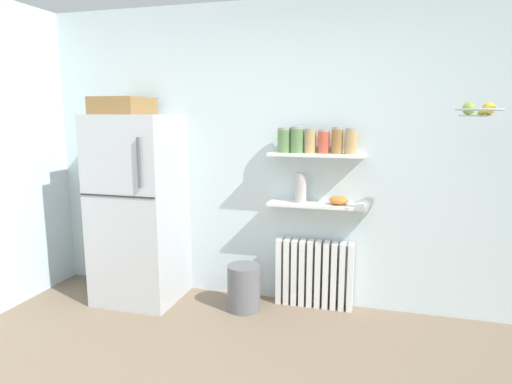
{
  "coord_description": "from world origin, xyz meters",
  "views": [
    {
      "loc": [
        0.82,
        -1.74,
        1.67
      ],
      "look_at": [
        -0.12,
        1.6,
        1.05
      ],
      "focal_mm": 31.03,
      "sensor_mm": 36.0,
      "label": 1
    }
  ],
  "objects_px": {
    "radiator": "(314,274)",
    "shelf_bowl": "(339,200)",
    "vase": "(301,188)",
    "hanging_fruit_basket": "(480,110)",
    "storage_jar_1": "(297,140)",
    "storage_jar_0": "(284,140)",
    "storage_jar_5": "(351,141)",
    "refrigerator": "(138,205)",
    "trash_bin": "(244,288)",
    "storage_jar_3": "(324,142)",
    "storage_jar_4": "(337,141)",
    "storage_jar_2": "(310,141)"
  },
  "relations": [
    {
      "from": "storage_jar_1",
      "to": "hanging_fruit_basket",
      "type": "distance_m",
      "value": 1.36
    },
    {
      "from": "refrigerator",
      "to": "storage_jar_1",
      "type": "bearing_deg",
      "value": 8.7
    },
    {
      "from": "refrigerator",
      "to": "hanging_fruit_basket",
      "type": "relative_size",
      "value": 5.91
    },
    {
      "from": "storage_jar_3",
      "to": "vase",
      "type": "xyz_separation_m",
      "value": [
        -0.18,
        0.0,
        -0.39
      ]
    },
    {
      "from": "storage_jar_2",
      "to": "radiator",
      "type": "bearing_deg",
      "value": 28.84
    },
    {
      "from": "hanging_fruit_basket",
      "to": "storage_jar_2",
      "type": "bearing_deg",
      "value": 163.62
    },
    {
      "from": "storage_jar_1",
      "to": "storage_jar_2",
      "type": "bearing_deg",
      "value": 0.0
    },
    {
      "from": "refrigerator",
      "to": "storage_jar_4",
      "type": "distance_m",
      "value": 1.82
    },
    {
      "from": "storage_jar_0",
      "to": "radiator",
      "type": "bearing_deg",
      "value": 6.28
    },
    {
      "from": "storage_jar_1",
      "to": "storage_jar_0",
      "type": "bearing_deg",
      "value": 180.0
    },
    {
      "from": "vase",
      "to": "trash_bin",
      "type": "distance_m",
      "value": 0.98
    },
    {
      "from": "storage_jar_3",
      "to": "shelf_bowl",
      "type": "distance_m",
      "value": 0.5
    },
    {
      "from": "storage_jar_0",
      "to": "storage_jar_1",
      "type": "xyz_separation_m",
      "value": [
        0.11,
        0.0,
        0.0
      ]
    },
    {
      "from": "refrigerator",
      "to": "hanging_fruit_basket",
      "type": "height_order",
      "value": "refrigerator"
    },
    {
      "from": "storage_jar_4",
      "to": "storage_jar_5",
      "type": "distance_m",
      "value": 0.11
    },
    {
      "from": "storage_jar_0",
      "to": "hanging_fruit_basket",
      "type": "bearing_deg",
      "value": -13.94
    },
    {
      "from": "refrigerator",
      "to": "storage_jar_0",
      "type": "height_order",
      "value": "refrigerator"
    },
    {
      "from": "storage_jar_4",
      "to": "storage_jar_0",
      "type": "bearing_deg",
      "value": 180.0
    },
    {
      "from": "storage_jar_3",
      "to": "storage_jar_5",
      "type": "relative_size",
      "value": 0.94
    },
    {
      "from": "trash_bin",
      "to": "refrigerator",
      "type": "bearing_deg",
      "value": -179.64
    },
    {
      "from": "storage_jar_2",
      "to": "shelf_bowl",
      "type": "xyz_separation_m",
      "value": [
        0.25,
        0.0,
        -0.48
      ]
    },
    {
      "from": "radiator",
      "to": "storage_jar_5",
      "type": "xyz_separation_m",
      "value": [
        0.27,
        -0.03,
        1.15
      ]
    },
    {
      "from": "refrigerator",
      "to": "trash_bin",
      "type": "height_order",
      "value": "refrigerator"
    },
    {
      "from": "storage_jar_0",
      "to": "storage_jar_4",
      "type": "height_order",
      "value": "storage_jar_4"
    },
    {
      "from": "storage_jar_0",
      "to": "trash_bin",
      "type": "relative_size",
      "value": 0.52
    },
    {
      "from": "storage_jar_1",
      "to": "storage_jar_5",
      "type": "xyz_separation_m",
      "value": [
        0.44,
        0.0,
        -0.0
      ]
    },
    {
      "from": "refrigerator",
      "to": "storage_jar_4",
      "type": "bearing_deg",
      "value": 7.05
    },
    {
      "from": "storage_jar_2",
      "to": "shelf_bowl",
      "type": "bearing_deg",
      "value": 0.0
    },
    {
      "from": "storage_jar_3",
      "to": "shelf_bowl",
      "type": "height_order",
      "value": "storage_jar_3"
    },
    {
      "from": "vase",
      "to": "hanging_fruit_basket",
      "type": "relative_size",
      "value": 0.83
    },
    {
      "from": "storage_jar_2",
      "to": "storage_jar_5",
      "type": "height_order",
      "value": "storage_jar_5"
    },
    {
      "from": "radiator",
      "to": "shelf_bowl",
      "type": "xyz_separation_m",
      "value": [
        0.19,
        -0.03,
        0.67
      ]
    },
    {
      "from": "storage_jar_2",
      "to": "storage_jar_5",
      "type": "bearing_deg",
      "value": 0.0
    },
    {
      "from": "radiator",
      "to": "refrigerator",
      "type": "bearing_deg",
      "value": -171.12
    },
    {
      "from": "storage_jar_3",
      "to": "storage_jar_4",
      "type": "height_order",
      "value": "storage_jar_4"
    },
    {
      "from": "refrigerator",
      "to": "vase",
      "type": "bearing_deg",
      "value": 8.48
    },
    {
      "from": "storage_jar_1",
      "to": "radiator",
      "type": "bearing_deg",
      "value": 10.4
    },
    {
      "from": "storage_jar_3",
      "to": "hanging_fruit_basket",
      "type": "xyz_separation_m",
      "value": [
        1.07,
        -0.35,
        0.25
      ]
    },
    {
      "from": "storage_jar_1",
      "to": "shelf_bowl",
      "type": "distance_m",
      "value": 0.61
    },
    {
      "from": "hanging_fruit_basket",
      "to": "vase",
      "type": "bearing_deg",
      "value": 164.51
    },
    {
      "from": "storage_jar_0",
      "to": "trash_bin",
      "type": "bearing_deg",
      "value": -145.27
    },
    {
      "from": "radiator",
      "to": "storage_jar_3",
      "type": "xyz_separation_m",
      "value": [
        0.05,
        -0.03,
        1.15
      ]
    },
    {
      "from": "shelf_bowl",
      "to": "trash_bin",
      "type": "bearing_deg",
      "value": -164.89
    },
    {
      "from": "storage_jar_4",
      "to": "hanging_fruit_basket",
      "type": "height_order",
      "value": "hanging_fruit_basket"
    },
    {
      "from": "radiator",
      "to": "storage_jar_3",
      "type": "height_order",
      "value": "storage_jar_3"
    },
    {
      "from": "vase",
      "to": "hanging_fruit_basket",
      "type": "height_order",
      "value": "hanging_fruit_basket"
    },
    {
      "from": "storage_jar_0",
      "to": "storage_jar_3",
      "type": "xyz_separation_m",
      "value": [
        0.33,
        0.0,
        -0.01
      ]
    },
    {
      "from": "storage_jar_0",
      "to": "storage_jar_5",
      "type": "relative_size",
      "value": 1.0
    },
    {
      "from": "vase",
      "to": "shelf_bowl",
      "type": "bearing_deg",
      "value": 0.0
    },
    {
      "from": "hanging_fruit_basket",
      "to": "storage_jar_0",
      "type": "bearing_deg",
      "value": 166.06
    }
  ]
}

